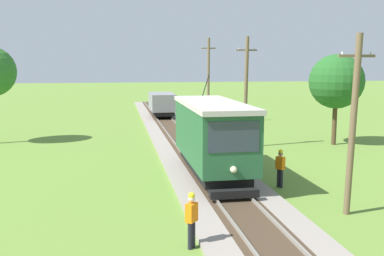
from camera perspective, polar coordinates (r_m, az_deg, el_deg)
red_tram at (r=21.32m, az=2.65°, el=-0.93°), size 2.60×8.54×4.79m
freight_car at (r=45.03m, az=-3.92°, el=3.17°), size 2.40×5.20×2.31m
utility_pole_near_tram at (r=16.99m, az=20.23°, el=0.48°), size 1.40×0.52×6.73m
utility_pole_mid at (r=29.42m, az=7.04°, el=4.74°), size 1.40×0.52×7.41m
utility_pole_far at (r=41.23m, az=2.15°, el=6.24°), size 1.40×0.41×8.01m
gravel_pile at (r=42.54m, az=3.84°, el=1.54°), size 2.02×2.02×1.15m
track_worker at (r=13.64m, az=-0.06°, el=-11.59°), size 0.43×0.44×1.78m
second_worker at (r=20.46m, az=11.42°, el=-4.94°), size 0.40×0.45×1.78m
tree_left_near at (r=31.90m, az=18.29°, el=5.76°), size 3.75×3.75×6.30m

